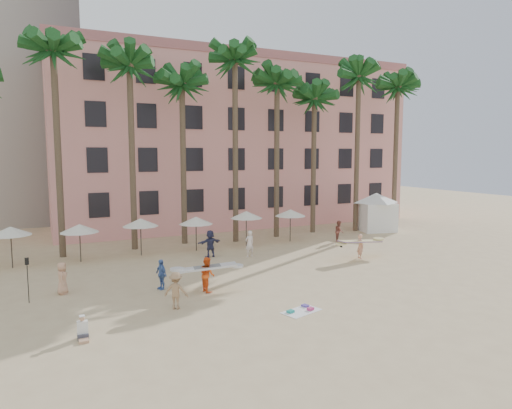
{
  "coord_description": "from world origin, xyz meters",
  "views": [
    {
      "loc": [
        -11.18,
        -19.23,
        7.16
      ],
      "look_at": [
        0.79,
        6.0,
        4.0
      ],
      "focal_mm": 32.0,
      "sensor_mm": 36.0,
      "label": 1
    }
  ],
  "objects": [
    {
      "name": "ground",
      "position": [
        0.0,
        0.0,
        0.0
      ],
      "size": [
        120.0,
        120.0,
        0.0
      ],
      "primitive_type": "plane",
      "color": "#D1B789",
      "rests_on": "ground"
    },
    {
      "name": "pink_hotel",
      "position": [
        7.0,
        26.0,
        8.0
      ],
      "size": [
        35.0,
        14.0,
        16.0
      ],
      "primitive_type": "cube",
      "color": "pink",
      "rests_on": "ground"
    },
    {
      "name": "palm_row",
      "position": [
        0.51,
        15.0,
        12.97
      ],
      "size": [
        44.4,
        5.4,
        16.3
      ],
      "color": "brown",
      "rests_on": "ground"
    },
    {
      "name": "umbrella_row",
      "position": [
        -3.0,
        12.5,
        2.33
      ],
      "size": [
        22.5,
        2.7,
        2.73
      ],
      "color": "#332B23",
      "rests_on": "ground"
    },
    {
      "name": "cabana",
      "position": [
        16.73,
        13.76,
        2.07
      ],
      "size": [
        5.42,
        5.42,
        3.5
      ],
      "color": "white",
      "rests_on": "ground"
    },
    {
      "name": "beach_towel",
      "position": [
        -0.7,
        -1.98,
        0.03
      ],
      "size": [
        2.01,
        1.48,
        0.14
      ],
      "color": "white",
      "rests_on": "ground"
    },
    {
      "name": "carrier_yellow",
      "position": [
        8.32,
        5.29,
        0.98
      ],
      "size": [
        3.55,
        1.12,
        1.7
      ],
      "color": "#E19B7E",
      "rests_on": "ground"
    },
    {
      "name": "carrier_white",
      "position": [
        -3.59,
        2.68,
        0.97
      ],
      "size": [
        3.15,
        1.36,
        1.82
      ],
      "color": "#FA5A1A",
      "rests_on": "ground"
    },
    {
      "name": "beachgoers",
      "position": [
        -1.42,
        6.97,
        0.88
      ],
      "size": [
        21.76,
        11.14,
        1.88
      ],
      "color": "tan",
      "rests_on": "ground"
    },
    {
      "name": "paddle",
      "position": [
        -11.94,
        4.58,
        1.41
      ],
      "size": [
        0.18,
        0.04,
        2.23
      ],
      "color": "black",
      "rests_on": "ground"
    },
    {
      "name": "seated_man",
      "position": [
        -9.97,
        -1.07,
        0.32
      ],
      "size": [
        0.41,
        0.71,
        0.92
      ],
      "color": "#3F3F4C",
      "rests_on": "ground"
    }
  ]
}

